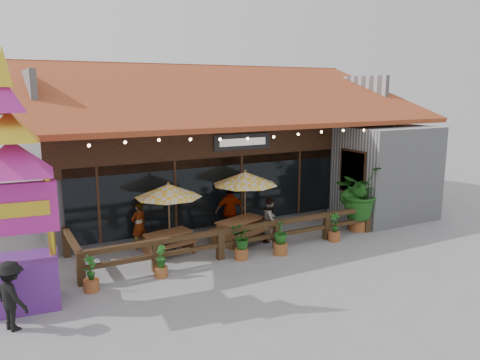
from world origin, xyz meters
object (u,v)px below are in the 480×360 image
picnic_table_left (168,239)px  tropical_plant (359,193)px  umbrella_right (245,179)px  pedestrian (12,296)px  picnic_table_right (241,227)px  umbrella_left (168,191)px  thai_sign_tower (12,164)px

picnic_table_left → tropical_plant: tropical_plant is taller
umbrella_right → picnic_table_left: bearing=-175.5°
pedestrian → picnic_table_right: bearing=-95.3°
picnic_table_left → pedestrian: 5.35m
umbrella_right → picnic_table_right: size_ratio=1.16×
umbrella_left → picnic_table_right: 2.75m
umbrella_right → thai_sign_tower: (-7.03, -2.05, 1.30)m
umbrella_right → pedestrian: umbrella_right is taller
pedestrian → umbrella_left: bearing=-83.1°
umbrella_right → tropical_plant: (3.98, -1.19, -0.69)m
tropical_plant → umbrella_right: bearing=163.3°
umbrella_right → umbrella_left: bearing=-178.8°
umbrella_left → picnic_table_left: (-0.11, -0.17, -1.48)m
umbrella_left → thai_sign_tower: thai_sign_tower is taller
picnic_table_right → picnic_table_left: bearing=176.2°
umbrella_left → tropical_plant: size_ratio=1.16×
umbrella_right → pedestrian: (-7.32, -3.13, -1.31)m
pedestrian → tropical_plant: bearing=-107.1°
picnic_table_left → thai_sign_tower: 5.42m
pedestrian → umbrella_right: bearing=-93.7°
thai_sign_tower → picnic_table_left: bearing=23.5°
picnic_table_left → umbrella_right: bearing=4.5°
picnic_table_left → thai_sign_tower: size_ratio=0.26×
umbrella_left → picnic_table_right: bearing=-7.9°
picnic_table_right → thai_sign_tower: (-6.65, -1.67, 2.82)m
umbrella_right → picnic_table_right: 1.62m
picnic_table_left → pedestrian: (-4.49, -2.90, 0.30)m
umbrella_left → umbrella_right: (2.73, 0.06, 0.12)m
pedestrian → thai_sign_tower: bearing=-41.6°
thai_sign_tower → pedestrian: size_ratio=4.23×
picnic_table_right → pedestrian: (-6.93, -2.74, 0.22)m
umbrella_right → picnic_table_left: (-2.83, -0.22, -1.60)m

